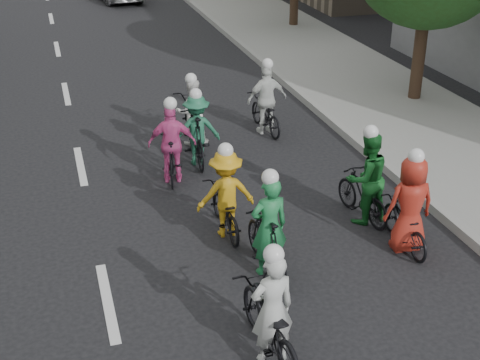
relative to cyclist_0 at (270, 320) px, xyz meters
name	(u,v)px	position (x,y,z in m)	size (l,w,h in m)	color
ground	(108,302)	(-1.89, 1.78, -0.56)	(120.00, 120.00, 0.00)	black
sidewalk_right	(334,68)	(6.11, 11.78, -0.49)	(4.00, 80.00, 0.15)	gray
curb_right	(274,72)	(4.16, 11.78, -0.47)	(0.18, 80.00, 0.18)	#999993
cyclist_0	(270,320)	(0.00, 0.00, 0.00)	(0.76, 1.88, 1.72)	black
cyclist_1	(365,185)	(2.78, 2.97, 0.13)	(0.90, 1.55, 1.83)	black
cyclist_2	(225,201)	(0.30, 3.22, 0.06)	(1.00, 1.58, 1.69)	black
cyclist_3	(172,150)	(-0.14, 5.56, 0.08)	(1.00, 1.57, 1.76)	black
cyclist_4	(408,214)	(3.02, 1.90, 0.07)	(0.83, 1.54, 1.80)	black
cyclist_5	(268,236)	(0.62, 1.92, 0.05)	(0.61, 1.59, 1.77)	black
cyclist_6	(192,118)	(0.66, 7.37, 0.03)	(0.86, 2.01, 1.65)	black
cyclist_7	(196,134)	(0.52, 6.27, 0.09)	(1.01, 1.86, 1.66)	black
cyclist_8	(266,107)	(2.48, 7.52, 0.05)	(0.99, 1.69, 1.79)	black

